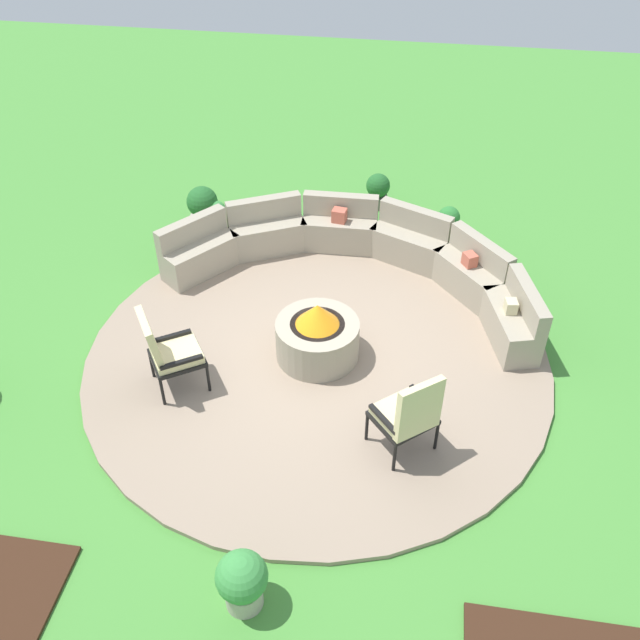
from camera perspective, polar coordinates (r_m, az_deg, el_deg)
The scene contains 11 objects.
ground_plane at distance 8.68m, azimuth -0.21°, elevation -3.12°, with size 24.00×24.00×0.00m, color #478C38.
patio_circle at distance 8.65m, azimuth -0.21°, elevation -2.98°, with size 5.67×5.67×0.06m, color gray.
fire_pit at distance 8.43m, azimuth -0.21°, elevation -1.29°, with size 1.01×1.01×0.78m.
curved_stone_bench at distance 9.77m, azimuth 3.50°, elevation 5.22°, with size 5.09×2.59×0.79m.
lounge_chair_front_left at distance 8.05m, azimuth -12.29°, elevation -2.39°, with size 0.78×0.79×1.11m.
lounge_chair_front_right at distance 7.25m, azimuth 7.26°, elevation -7.51°, with size 0.79×0.79×1.06m.
potted_plant_0 at distance 10.67m, azimuth 10.35°, elevation 7.65°, with size 0.33×0.33×0.63m.
potted_plant_1 at distance 10.92m, azimuth -9.47°, elevation 8.94°, with size 0.47×0.47×0.75m.
potted_plant_2 at distance 11.52m, azimuth 4.73°, elevation 10.54°, with size 0.38×0.38×0.57m.
potted_plant_3 at distance 10.86m, azimuth -8.42°, elevation 8.32°, with size 0.32×0.32×0.57m.
potted_plant_5 at distance 6.42m, azimuth -6.33°, elevation -20.27°, with size 0.46×0.46×0.65m.
Camera 1 is at (1.02, -6.28, 5.89)m, focal length 39.40 mm.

